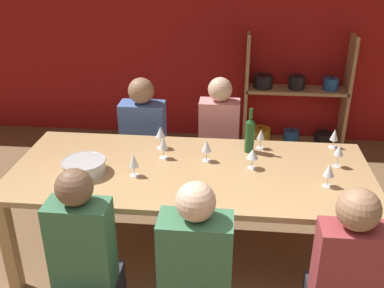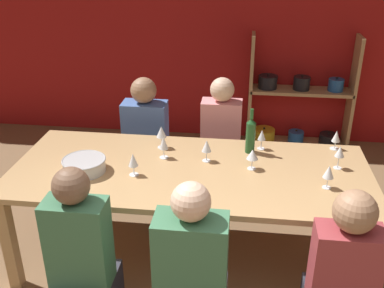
% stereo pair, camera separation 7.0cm
% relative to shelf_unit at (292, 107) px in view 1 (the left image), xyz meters
% --- Properties ---
extents(wall_back_red, '(8.80, 0.06, 2.70)m').
position_rel_shelf_unit_xyz_m(wall_back_red, '(-0.79, 0.20, 0.89)').
color(wall_back_red, '#A31919').
rests_on(wall_back_red, ground_plane).
extents(shelf_unit, '(1.16, 0.30, 1.29)m').
position_rel_shelf_unit_xyz_m(shelf_unit, '(0.00, 0.00, 0.00)').
color(shelf_unit, tan).
rests_on(shelf_unit, ground_plane).
extents(dining_table, '(2.54, 1.08, 0.77)m').
position_rel_shelf_unit_xyz_m(dining_table, '(-0.95, -2.17, 0.23)').
color(dining_table, tan).
rests_on(dining_table, ground_plane).
extents(mixing_bowl, '(0.30, 0.30, 0.10)m').
position_rel_shelf_unit_xyz_m(mixing_bowl, '(-1.68, -2.29, 0.36)').
color(mixing_bowl, '#B7BABC').
rests_on(mixing_bowl, dining_table).
extents(wine_bottle_green, '(0.07, 0.07, 0.35)m').
position_rel_shelf_unit_xyz_m(wine_bottle_green, '(-0.54, -1.85, 0.45)').
color(wine_bottle_green, '#1E4C23').
rests_on(wine_bottle_green, dining_table).
extents(wine_glass_empty_a, '(0.08, 0.08, 0.18)m').
position_rel_shelf_unit_xyz_m(wine_glass_empty_a, '(-1.21, -1.85, 0.44)').
color(wine_glass_empty_a, white).
rests_on(wine_glass_empty_a, dining_table).
extents(wine_glass_white_a, '(0.07, 0.07, 0.15)m').
position_rel_shelf_unit_xyz_m(wine_glass_white_a, '(0.11, -1.71, 0.41)').
color(wine_glass_white_a, white).
rests_on(wine_glass_white_a, dining_table).
extents(wine_glass_empty_b, '(0.07, 0.07, 0.16)m').
position_rel_shelf_unit_xyz_m(wine_glass_empty_b, '(-1.32, -2.30, 0.42)').
color(wine_glass_empty_b, white).
rests_on(wine_glass_empty_b, dining_table).
extents(wine_glass_empty_c, '(0.07, 0.07, 0.17)m').
position_rel_shelf_unit_xyz_m(wine_glass_empty_c, '(-1.17, -2.02, 0.42)').
color(wine_glass_empty_c, white).
rests_on(wine_glass_empty_c, dining_table).
extents(wine_glass_red_a, '(0.06, 0.06, 0.16)m').
position_rel_shelf_unit_xyz_m(wine_glass_red_a, '(-0.45, -1.78, 0.42)').
color(wine_glass_red_a, white).
rests_on(wine_glass_red_a, dining_table).
extents(wine_glass_empty_d, '(0.07, 0.07, 0.17)m').
position_rel_shelf_unit_xyz_m(wine_glass_empty_d, '(0.08, -2.03, 0.43)').
color(wine_glass_empty_d, white).
rests_on(wine_glass_empty_d, dining_table).
extents(wine_glass_white_b, '(0.08, 0.08, 0.15)m').
position_rel_shelf_unit_xyz_m(wine_glass_white_b, '(-0.52, -2.11, 0.42)').
color(wine_glass_white_b, white).
rests_on(wine_glass_white_b, dining_table).
extents(wine_glass_empty_e, '(0.07, 0.07, 0.17)m').
position_rel_shelf_unit_xyz_m(wine_glass_empty_e, '(-0.85, -2.03, 0.42)').
color(wine_glass_empty_e, white).
rests_on(wine_glass_empty_e, dining_table).
extents(wine_glass_empty_f, '(0.07, 0.07, 0.16)m').
position_rel_shelf_unit_xyz_m(wine_glass_empty_f, '(-0.03, -2.32, 0.42)').
color(wine_glass_empty_f, white).
rests_on(wine_glass_empty_f, dining_table).
extents(person_far_a, '(0.39, 0.49, 1.16)m').
position_rel_shelf_unit_xyz_m(person_far_a, '(-1.47, -1.30, -0.03)').
color(person_far_a, '#2D2D38').
rests_on(person_far_a, ground_plane).
extents(person_far_b, '(0.35, 0.44, 1.18)m').
position_rel_shelf_unit_xyz_m(person_far_b, '(-0.79, -1.31, -0.02)').
color(person_far_b, '#2D2D38').
rests_on(person_far_b, ground_plane).
extents(person_near_c, '(0.35, 0.44, 1.17)m').
position_rel_shelf_unit_xyz_m(person_near_c, '(-1.48, -2.98, -0.02)').
color(person_near_c, '#2D2D38').
rests_on(person_near_c, ground_plane).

